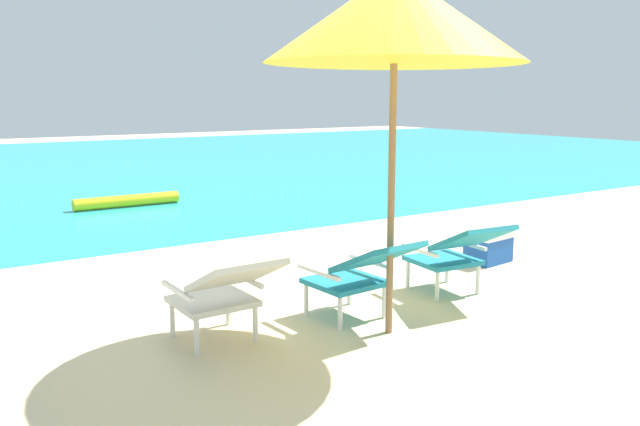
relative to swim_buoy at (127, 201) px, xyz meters
name	(u,v)px	position (x,y,z in m)	size (l,w,h in m)	color
ground_plane	(172,231)	(-0.08, -2.07, -0.10)	(40.00, 40.00, 0.00)	beige
ocean_band	(43,169)	(-0.08, 6.09, -0.09)	(40.00, 18.00, 0.01)	#28B2B7
swim_buoy	(127,201)	(0.00, 0.00, 0.00)	(0.18, 0.18, 1.60)	yellow
lounge_chair_left	(223,290)	(-1.18, -5.99, 0.31)	(0.56, 0.89, 0.68)	silver
lounge_chair_center	(360,271)	(-0.11, -6.10, 0.31)	(0.60, 0.91, 0.68)	teal
lounge_chair_right	(456,251)	(0.96, -6.03, 0.31)	(0.61, 0.92, 0.68)	teal
beach_umbrella_center	(395,17)	(-0.06, -6.39, 2.12)	(2.50, 2.50, 2.54)	olive
cooler_box	(488,247)	(2.08, -5.37, 0.06)	(0.51, 0.38, 0.32)	#194CA5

